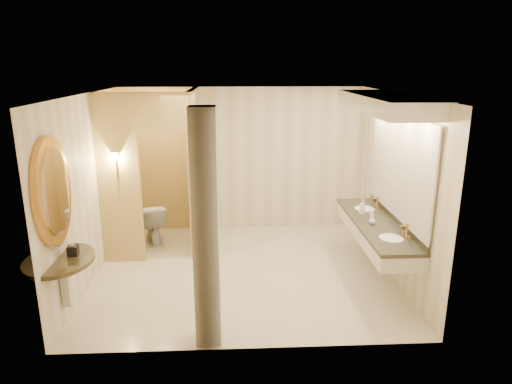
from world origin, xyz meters
TOP-DOWN VIEW (x-y plane):
  - floor at (0.00, 0.00)m, footprint 4.50×4.50m
  - ceiling at (0.00, 0.00)m, footprint 4.50×4.50m
  - wall_back at (0.00, 2.00)m, footprint 4.50×0.02m
  - wall_front at (0.00, -2.00)m, footprint 4.50×0.02m
  - wall_left at (-2.25, 0.00)m, footprint 0.02×4.00m
  - wall_right at (2.25, 0.00)m, footprint 0.02×4.00m
  - toilet_closet at (-1.11, 0.97)m, footprint 1.50×1.55m
  - wall_sconce at (-1.93, 0.43)m, footprint 0.14×0.14m
  - vanity at (1.98, -0.28)m, footprint 0.75×2.55m
  - console_shelf at (-2.21, -1.37)m, footprint 1.00×1.00m
  - pillar at (-0.45, -1.80)m, footprint 0.28×0.28m
  - tissue_box at (-2.09, -1.28)m, footprint 0.13×0.13m
  - toilet at (-1.59, 1.28)m, footprint 0.60×0.80m
  - soap_bottle_a at (1.92, -0.13)m, footprint 0.06×0.06m
  - soap_bottle_b at (1.85, -0.37)m, footprint 0.12×0.12m
  - soap_bottle_c at (1.82, 0.07)m, footprint 0.12×0.12m

SIDE VIEW (x-z plane):
  - floor at x=0.00m, z-range 0.00..0.00m
  - toilet at x=-1.59m, z-range 0.00..0.72m
  - soap_bottle_a at x=1.92m, z-range 0.88..0.99m
  - tissue_box at x=-2.09m, z-range 0.88..1.00m
  - soap_bottle_b at x=1.85m, z-range 0.88..1.00m
  - soap_bottle_c at x=1.82m, z-range 0.88..1.11m
  - console_shelf at x=-2.21m, z-range 0.37..2.32m
  - wall_back at x=0.00m, z-range 0.00..2.70m
  - wall_front at x=0.00m, z-range 0.00..2.70m
  - wall_left at x=-2.25m, z-range 0.00..2.70m
  - wall_right at x=2.25m, z-range 0.00..2.70m
  - pillar at x=-0.45m, z-range 0.00..2.70m
  - toilet_closet at x=-1.11m, z-range 0.04..2.74m
  - vanity at x=1.98m, z-range 0.58..2.67m
  - wall_sconce at x=-1.93m, z-range 1.52..1.94m
  - ceiling at x=0.00m, z-range 2.70..2.70m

